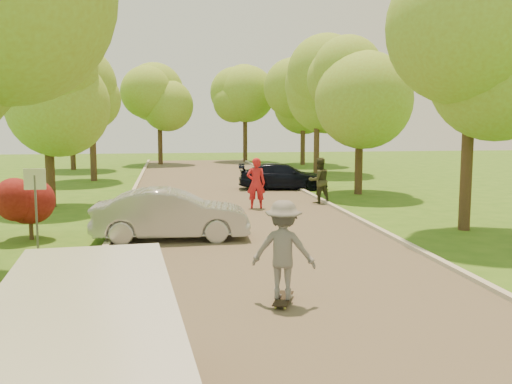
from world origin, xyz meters
TOP-DOWN VIEW (x-y plane):
  - ground at (0.00, 0.00)m, footprint 100.00×100.00m
  - road at (0.00, 8.00)m, footprint 8.00×60.00m
  - curb_left at (-4.05, 8.00)m, footprint 0.18×60.00m
  - curb_right at (4.05, 8.00)m, footprint 0.18×60.00m
  - street_sign at (-5.80, 4.00)m, footprint 0.55×0.06m
  - red_shrub at (-6.30, 5.50)m, footprint 1.70×1.70m
  - tree_l_midb at (-6.81, 12.00)m, footprint 4.30×4.20m
  - tree_l_far at (-6.39, 22.00)m, footprint 4.92×4.80m
  - tree_r_mida at (7.02, 5.00)m, footprint 5.13×5.00m
  - tree_r_midb at (6.60, 14.00)m, footprint 4.51×4.40m
  - tree_r_far at (7.23, 24.00)m, footprint 5.33×5.20m
  - tree_bg_a at (-8.78, 30.00)m, footprint 5.12×5.00m
  - tree_bg_b at (8.22, 32.00)m, footprint 5.12×5.00m
  - tree_bg_c at (-2.79, 34.00)m, footprint 4.92×4.80m
  - tree_bg_d at (4.22, 36.00)m, footprint 5.12×5.00m
  - minivan at (-3.20, -5.70)m, footprint 2.14×4.68m
  - silver_sedan at (-2.30, 4.90)m, footprint 4.51×1.72m
  - dark_sedan at (3.30, 16.41)m, footprint 4.67×2.38m
  - longboard at (-0.27, -1.33)m, footprint 0.58×0.98m
  - skateboarder at (-0.27, -1.33)m, footprint 1.35×1.06m
  - person_striped at (0.99, 10.29)m, footprint 0.79×0.58m
  - person_olive at (3.80, 11.33)m, footprint 1.03×0.87m

SIDE VIEW (x-z plane):
  - ground at x=0.00m, z-range 0.00..0.00m
  - road at x=0.00m, z-range 0.00..0.01m
  - curb_left at x=-4.05m, z-range 0.00..0.12m
  - curb_right at x=4.05m, z-range 0.00..0.12m
  - longboard at x=-0.27m, z-range 0.05..0.16m
  - dark_sedan at x=3.30m, z-range 0.00..1.30m
  - silver_sedan at x=-2.30m, z-range 0.00..1.47m
  - minivan at x=-3.20m, z-range 0.05..1.74m
  - person_olive at x=3.80m, z-range 0.00..1.90m
  - person_striped at x=0.99m, z-range 0.00..2.00m
  - skateboarder at x=-0.27m, z-range 0.12..1.96m
  - red_shrub at x=-6.30m, z-range 0.12..2.07m
  - street_sign at x=-5.80m, z-range 0.48..2.65m
  - tree_l_midb at x=-6.81m, z-range 1.28..7.89m
  - tree_r_midb at x=6.60m, z-range 1.38..8.38m
  - tree_bg_c at x=-2.79m, z-range 1.35..8.69m
  - tree_bg_a at x=-8.78m, z-range 1.45..9.18m
  - tree_bg_d at x=4.22m, z-range 1.45..9.18m
  - tree_l_far at x=-6.39m, z-range 1.57..9.36m
  - tree_r_mida at x=7.02m, z-range 1.56..9.51m
  - tree_bg_b at x=8.22m, z-range 1.56..9.51m
  - tree_r_far at x=7.23m, z-range 1.66..10.00m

